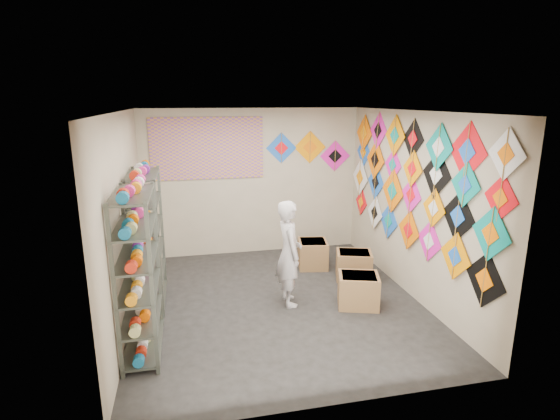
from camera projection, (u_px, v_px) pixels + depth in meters
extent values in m
plane|color=black|center=(278.00, 302.00, 6.31)|extent=(4.50, 4.50, 0.00)
plane|color=#B8A88D|center=(252.00, 182.00, 8.10)|extent=(4.00, 0.00, 4.00)
plane|color=#B8A88D|center=(331.00, 275.00, 3.84)|extent=(4.00, 0.00, 4.00)
plane|color=#B8A88D|center=(124.00, 221.00, 5.56)|extent=(0.00, 4.50, 4.50)
plane|color=#B8A88D|center=(411.00, 205.00, 6.39)|extent=(0.00, 4.50, 4.50)
plane|color=slate|center=(277.00, 111.00, 5.64)|extent=(4.50, 4.50, 0.00)
cube|color=#4C5147|center=(139.00, 274.00, 4.90)|extent=(0.40, 1.10, 1.90)
cube|color=#4C5147|center=(147.00, 239.00, 6.13)|extent=(0.40, 1.10, 1.90)
cylinder|color=#F32C8E|center=(133.00, 283.00, 4.42)|extent=(0.12, 0.10, 0.12)
cylinder|color=#FB6100|center=(135.00, 276.00, 4.60)|extent=(0.12, 0.10, 0.12)
cylinder|color=orange|center=(137.00, 269.00, 4.78)|extent=(0.12, 0.10, 0.12)
cylinder|color=white|center=(139.00, 263.00, 4.97)|extent=(0.12, 0.10, 0.12)
cylinder|color=red|center=(140.00, 257.00, 5.15)|extent=(0.12, 0.10, 0.12)
cylinder|color=#762390|center=(142.00, 252.00, 5.33)|extent=(0.12, 0.10, 0.12)
cylinder|color=#CBC974|center=(144.00, 243.00, 5.65)|extent=(0.12, 0.10, 0.12)
cylinder|color=#14638C|center=(145.00, 238.00, 5.83)|extent=(0.12, 0.10, 0.12)
cylinder|color=#F32C8E|center=(146.00, 234.00, 6.01)|extent=(0.12, 0.10, 0.12)
cylinder|color=#FB6100|center=(147.00, 230.00, 6.20)|extent=(0.12, 0.10, 0.12)
cylinder|color=orange|center=(148.00, 226.00, 6.38)|extent=(0.12, 0.10, 0.12)
cylinder|color=white|center=(149.00, 223.00, 6.56)|extent=(0.12, 0.10, 0.12)
cube|color=black|center=(485.00, 280.00, 4.85)|extent=(0.02, 0.67, 0.67)
cube|color=#FF8E00|center=(455.00, 256.00, 5.34)|extent=(0.01, 0.61, 0.61)
cube|color=#E41AA6|center=(429.00, 241.00, 5.93)|extent=(0.02, 0.59, 0.59)
cube|color=#FD6E02|center=(409.00, 230.00, 6.44)|extent=(0.02, 0.60, 0.60)
cube|color=blue|center=(389.00, 221.00, 7.10)|extent=(0.03, 0.60, 0.60)
cube|color=white|center=(375.00, 213.00, 7.57)|extent=(0.04, 0.59, 0.59)
cube|color=red|center=(361.00, 202.00, 8.17)|extent=(0.03, 0.50, 0.50)
cube|color=#078B81|center=(491.00, 234.00, 4.69)|extent=(0.02, 0.62, 0.62)
cube|color=black|center=(458.00, 216.00, 5.27)|extent=(0.02, 0.65, 0.65)
cube|color=#FF8E00|center=(434.00, 208.00, 5.74)|extent=(0.02, 0.53, 0.53)
cube|color=#E41AA6|center=(411.00, 195.00, 6.34)|extent=(0.04, 0.56, 0.56)
cube|color=#FD6E02|center=(393.00, 191.00, 6.87)|extent=(0.02, 0.70, 0.70)
cube|color=blue|center=(376.00, 182.00, 7.50)|extent=(0.03, 0.62, 0.62)
cube|color=white|center=(360.00, 177.00, 8.12)|extent=(0.01, 0.69, 0.69)
cube|color=red|center=(501.00, 198.00, 4.54)|extent=(0.02, 0.51, 0.51)
cube|color=#078B81|center=(465.00, 185.00, 5.07)|extent=(0.02, 0.55, 0.55)
cube|color=black|center=(437.00, 174.00, 5.67)|extent=(0.04, 0.66, 0.66)
cube|color=#FF8E00|center=(412.00, 169.00, 6.23)|extent=(0.03, 0.54, 0.54)
cube|color=#E41AA6|center=(393.00, 165.00, 6.85)|extent=(0.03, 0.54, 0.54)
cube|color=#FD6E02|center=(375.00, 160.00, 7.43)|extent=(0.03, 0.68, 0.68)
cube|color=blue|center=(364.00, 152.00, 7.94)|extent=(0.01, 0.58, 0.58)
cube|color=white|center=(506.00, 154.00, 4.40)|extent=(0.01, 0.55, 0.55)
cube|color=red|center=(468.00, 151.00, 5.03)|extent=(0.02, 0.70, 0.70)
cube|color=#078B81|center=(439.00, 147.00, 5.56)|extent=(0.03, 0.62, 0.62)
cube|color=black|center=(413.00, 139.00, 6.20)|extent=(0.03, 0.58, 0.58)
cube|color=#FF8E00|center=(395.00, 136.00, 6.69)|extent=(0.02, 0.64, 0.64)
cube|color=#E41AA6|center=(378.00, 130.00, 7.30)|extent=(0.04, 0.63, 0.63)
cube|color=#FD6E02|center=(364.00, 133.00, 7.83)|extent=(0.02, 0.66, 0.66)
cube|color=blue|center=(281.00, 148.00, 8.05)|extent=(0.57, 0.02, 0.57)
cube|color=#FF8E00|center=(310.00, 147.00, 8.17)|extent=(0.61, 0.02, 0.61)
cube|color=#E41AA6|center=(335.00, 156.00, 8.31)|extent=(0.59, 0.02, 0.59)
cube|color=#814597|center=(207.00, 148.00, 7.76)|extent=(2.00, 0.01, 1.10)
imported|color=beige|center=(289.00, 253.00, 6.12)|extent=(0.57, 0.39, 1.51)
cube|color=#91623F|center=(358.00, 290.00, 6.16)|extent=(0.67, 0.61, 0.46)
cube|color=#91623F|center=(354.00, 265.00, 7.10)|extent=(0.67, 0.60, 0.46)
cube|color=#91623F|center=(313.00, 254.00, 7.61)|extent=(0.57, 0.61, 0.47)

